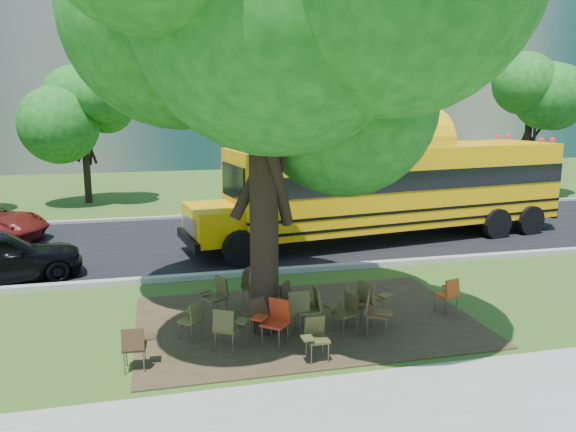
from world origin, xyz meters
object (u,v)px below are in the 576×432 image
object	(u,v)px
chair_0	(135,344)
chair_1	(227,325)
school_bus	(397,186)
chair_12	(352,302)
chair_5	(315,335)
chair_10	(251,284)
chair_7	(371,296)
chair_8	(193,317)
main_tree	(263,63)
chair_13	(449,292)
chair_4	(298,307)
chair_2	(257,311)
chair_6	(346,308)
chair_11	(280,299)
chair_3	(275,318)
chair_14	(374,309)
chair_15	(310,305)
chair_9	(216,293)

from	to	relation	value
chair_0	chair_1	bearing A→B (deg)	16.42
school_bus	chair_12	world-z (taller)	school_bus
chair_5	chair_10	distance (m)	3.06
chair_7	chair_10	bearing A→B (deg)	-151.20
chair_0	chair_8	bearing A→B (deg)	49.64
main_tree	chair_13	world-z (taller)	main_tree
chair_4	chair_2	bearing A→B (deg)	172.81
chair_5	chair_7	world-z (taller)	chair_7
main_tree	chair_6	bearing A→B (deg)	-15.84
main_tree	chair_13	distance (m)	6.26
chair_11	chair_0	bearing A→B (deg)	152.81
chair_13	chair_1	bearing A→B (deg)	172.64
chair_2	chair_12	xyz separation A→B (m)	(2.02, 0.12, -0.03)
chair_8	chair_13	xyz separation A→B (m)	(5.51, 0.09, 0.03)
chair_2	chair_8	bearing A→B (deg)	150.02
school_bus	chair_6	xyz separation A→B (m)	(-4.30, -7.25, -1.31)
chair_7	chair_2	bearing A→B (deg)	-113.19
main_tree	chair_11	xyz separation A→B (m)	(0.36, 0.22, -4.67)
chair_3	chair_14	distance (m)	1.99
school_bus	chair_7	world-z (taller)	school_bus
chair_7	chair_10	distance (m)	2.74
chair_2	chair_3	size ratio (longest dim) A/B	0.93
chair_13	chair_15	size ratio (longest dim) A/B	0.86
chair_2	chair_5	distance (m)	1.52
chair_10	chair_15	distance (m)	1.99
chair_3	chair_14	bearing A→B (deg)	-140.05
chair_1	chair_11	distance (m)	1.59
chair_0	chair_10	size ratio (longest dim) A/B	0.94
chair_1	chair_13	bearing A→B (deg)	37.40
chair_7	chair_13	distance (m)	1.81
chair_6	chair_15	xyz separation A→B (m)	(-0.70, 0.18, 0.07)
chair_4	chair_7	distance (m)	1.67
chair_1	chair_3	world-z (taller)	chair_3
chair_9	chair_11	distance (m)	1.45
chair_15	chair_10	bearing A→B (deg)	29.28
school_bus	chair_9	bearing A→B (deg)	-147.81
main_tree	chair_13	bearing A→B (deg)	0.23
chair_14	chair_6	bearing A→B (deg)	-98.89
chair_2	chair_5	world-z (taller)	chair_2
main_tree	chair_5	bearing A→B (deg)	-67.33
chair_15	chair_12	bearing A→B (deg)	-76.41
main_tree	chair_14	size ratio (longest dim) A/B	9.61
main_tree	chair_14	world-z (taller)	main_tree
chair_14	chair_7	bearing A→B (deg)	-173.63
chair_3	chair_7	xyz separation A→B (m)	(2.21, 0.73, -0.01)
chair_0	chair_7	xyz separation A→B (m)	(4.74, 1.17, 0.05)
chair_13	chair_4	bearing A→B (deg)	168.12
main_tree	chair_12	world-z (taller)	main_tree
chair_2	chair_4	distance (m)	0.82
chair_12	chair_9	bearing A→B (deg)	-91.32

